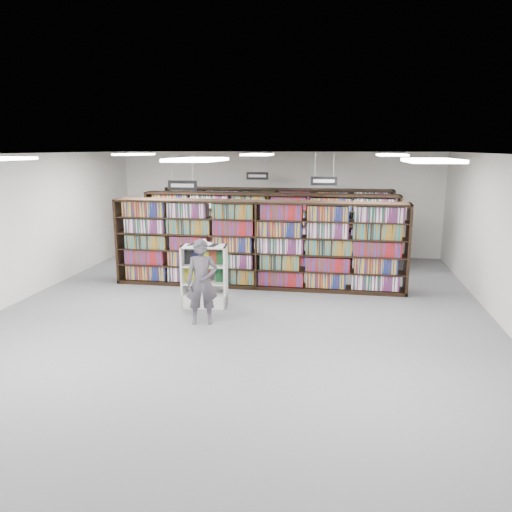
% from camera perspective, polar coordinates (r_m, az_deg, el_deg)
% --- Properties ---
extents(floor, '(12.00, 12.00, 0.00)m').
position_cam_1_polar(floor, '(10.28, -1.65, -6.55)').
color(floor, '#59595E').
rests_on(floor, ground).
extents(ceiling, '(10.00, 12.00, 0.10)m').
position_cam_1_polar(ceiling, '(9.73, -1.76, 11.58)').
color(ceiling, white).
rests_on(ceiling, wall_back).
extents(wall_back, '(10.00, 0.10, 3.20)m').
position_cam_1_polar(wall_back, '(15.76, 2.54, 6.01)').
color(wall_back, silver).
rests_on(wall_back, ground).
extents(wall_front, '(10.00, 0.10, 3.20)m').
position_cam_1_polar(wall_front, '(4.37, -17.41, -11.43)').
color(wall_front, silver).
rests_on(wall_front, ground).
extents(wall_left, '(0.10, 12.00, 3.20)m').
position_cam_1_polar(wall_left, '(11.90, -26.08, 2.73)').
color(wall_left, silver).
rests_on(wall_left, ground).
extents(wall_right, '(0.10, 12.00, 3.20)m').
position_cam_1_polar(wall_right, '(10.19, 27.09, 1.22)').
color(wall_right, silver).
rests_on(wall_right, ground).
extents(bookshelf_row_near, '(7.00, 0.60, 2.10)m').
position_cam_1_polar(bookshelf_row_near, '(11.92, 0.17, 1.31)').
color(bookshelf_row_near, black).
rests_on(bookshelf_row_near, floor).
extents(bookshelf_row_mid, '(7.00, 0.60, 2.10)m').
position_cam_1_polar(bookshelf_row_mid, '(13.87, 1.51, 2.86)').
color(bookshelf_row_mid, black).
rests_on(bookshelf_row_mid, floor).
extents(bookshelf_row_far, '(7.00, 0.60, 2.10)m').
position_cam_1_polar(bookshelf_row_far, '(15.53, 2.39, 3.87)').
color(bookshelf_row_far, black).
rests_on(bookshelf_row_far, floor).
extents(aisle_sign_left, '(0.65, 0.02, 0.80)m').
position_cam_1_polar(aisle_sign_left, '(11.11, -8.41, 8.09)').
color(aisle_sign_left, '#B2B2B7').
rests_on(aisle_sign_left, ceiling).
extents(aisle_sign_right, '(0.65, 0.02, 0.80)m').
position_cam_1_polar(aisle_sign_right, '(12.58, 7.77, 8.58)').
color(aisle_sign_right, '#B2B2B7').
rests_on(aisle_sign_right, ceiling).
extents(aisle_sign_center, '(0.65, 0.02, 0.80)m').
position_cam_1_polar(aisle_sign_center, '(14.76, 0.15, 9.22)').
color(aisle_sign_center, '#B2B2B7').
rests_on(aisle_sign_center, ceiling).
extents(troffer_front_center, '(0.60, 1.20, 0.04)m').
position_cam_1_polar(troffer_front_center, '(6.82, -6.76, 10.88)').
color(troffer_front_center, white).
rests_on(troffer_front_center, ceiling).
extents(troffer_front_right, '(0.60, 1.20, 0.04)m').
position_cam_1_polar(troffer_front_right, '(6.64, 19.40, 10.25)').
color(troffer_front_right, white).
rests_on(troffer_front_right, ceiling).
extents(troffer_back_left, '(0.60, 1.20, 0.04)m').
position_cam_1_polar(troffer_back_left, '(12.54, -13.74, 11.22)').
color(troffer_back_left, white).
rests_on(troffer_back_left, ceiling).
extents(troffer_back_center, '(0.60, 1.20, 0.04)m').
position_cam_1_polar(troffer_back_center, '(11.70, 0.18, 11.51)').
color(troffer_back_center, white).
rests_on(troffer_back_center, ceiling).
extents(troffer_back_right, '(0.60, 1.20, 0.04)m').
position_cam_1_polar(troffer_back_right, '(11.60, 15.25, 11.08)').
color(troffer_back_right, white).
rests_on(troffer_back_right, ceiling).
extents(endcap_display, '(0.98, 0.56, 1.32)m').
position_cam_1_polar(endcap_display, '(10.69, -5.85, -3.32)').
color(endcap_display, silver).
rests_on(endcap_display, floor).
extents(open_book, '(0.62, 0.40, 0.13)m').
position_cam_1_polar(open_book, '(10.51, -6.13, 1.42)').
color(open_book, black).
rests_on(open_book, endcap_display).
extents(shopper, '(0.68, 0.53, 1.64)m').
position_cam_1_polar(shopper, '(9.53, -6.19, -2.98)').
color(shopper, '#48424C').
rests_on(shopper, floor).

